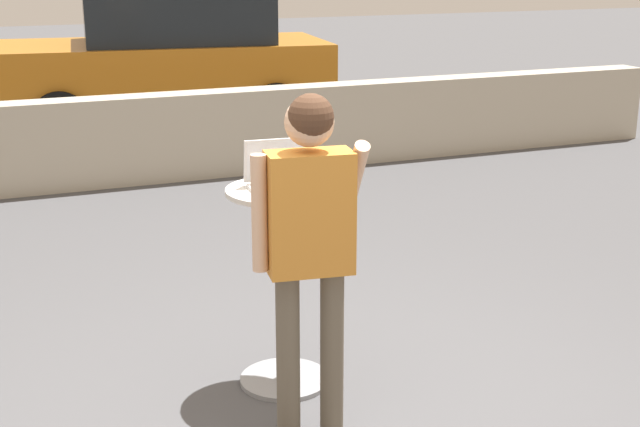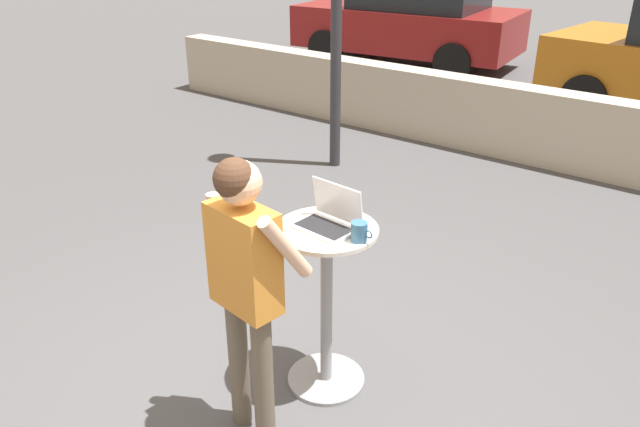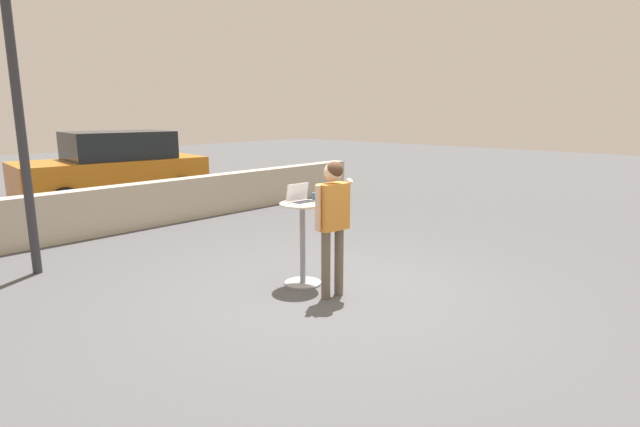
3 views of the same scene
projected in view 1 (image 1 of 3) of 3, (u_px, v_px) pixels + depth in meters
ground_plane at (322, 427)px, 4.32m from camera, size 50.00×50.00×0.00m
pavement_kerb at (126, 140)px, 8.72m from camera, size 12.32×0.35×0.86m
cafe_table at (284, 275)px, 4.61m from camera, size 0.58×0.58×1.07m
laptop at (282, 177)px, 4.47m from camera, size 0.36×0.28×0.24m
coffee_mug at (325, 175)px, 4.52m from camera, size 0.13×0.09×0.11m
standing_person at (309, 229)px, 3.94m from camera, size 0.55×0.33×1.65m
parked_car_near_street at (166, 59)px, 11.37m from camera, size 4.34×2.35×1.74m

